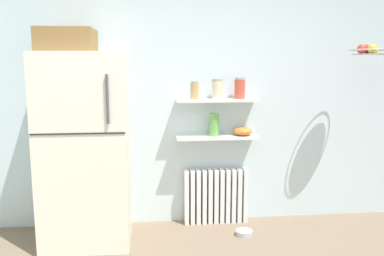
# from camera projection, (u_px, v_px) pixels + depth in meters

# --- Properties ---
(back_wall) EXTENTS (7.04, 0.10, 2.60)m
(back_wall) POSITION_uv_depth(u_px,v_px,m) (207.00, 96.00, 4.08)
(back_wall) COLOR silver
(back_wall) RESTS_ON ground_plane
(refrigerator) EXTENTS (0.77, 0.73, 1.93)m
(refrigerator) POSITION_uv_depth(u_px,v_px,m) (85.00, 144.00, 3.62)
(refrigerator) COLOR silver
(refrigerator) RESTS_ON ground_plane
(radiator) EXTENTS (0.65, 0.12, 0.56)m
(radiator) POSITION_uv_depth(u_px,v_px,m) (216.00, 196.00, 4.12)
(radiator) COLOR white
(radiator) RESTS_ON ground_plane
(wall_shelf_lower) EXTENTS (0.81, 0.22, 0.02)m
(wall_shelf_lower) POSITION_uv_depth(u_px,v_px,m) (217.00, 137.00, 3.99)
(wall_shelf_lower) COLOR white
(wall_shelf_upper) EXTENTS (0.81, 0.22, 0.02)m
(wall_shelf_upper) POSITION_uv_depth(u_px,v_px,m) (217.00, 100.00, 3.93)
(wall_shelf_upper) COLOR white
(storage_jar_0) EXTENTS (0.09, 0.09, 0.18)m
(storage_jar_0) POSITION_uv_depth(u_px,v_px,m) (195.00, 90.00, 3.89)
(storage_jar_0) COLOR tan
(storage_jar_0) RESTS_ON wall_shelf_upper
(storage_jar_1) EXTENTS (0.11, 0.11, 0.20)m
(storage_jar_1) POSITION_uv_depth(u_px,v_px,m) (217.00, 89.00, 3.91)
(storage_jar_1) COLOR beige
(storage_jar_1) RESTS_ON wall_shelf_upper
(storage_jar_2) EXTENTS (0.11, 0.11, 0.21)m
(storage_jar_2) POSITION_uv_depth(u_px,v_px,m) (240.00, 88.00, 3.94)
(storage_jar_2) COLOR #C64C38
(storage_jar_2) RESTS_ON wall_shelf_upper
(vase) EXTENTS (0.09, 0.09, 0.23)m
(vase) POSITION_uv_depth(u_px,v_px,m) (214.00, 125.00, 3.97)
(vase) COLOR #66A84C
(vase) RESTS_ON wall_shelf_lower
(shelf_bowl) EXTENTS (0.19, 0.19, 0.09)m
(shelf_bowl) POSITION_uv_depth(u_px,v_px,m) (243.00, 131.00, 4.01)
(shelf_bowl) COLOR orange
(shelf_bowl) RESTS_ON wall_shelf_lower
(pet_food_bowl) EXTENTS (0.16, 0.16, 0.05)m
(pet_food_bowl) POSITION_uv_depth(u_px,v_px,m) (244.00, 233.00, 3.84)
(pet_food_bowl) COLOR #B7B7BC
(pet_food_bowl) RESTS_ON ground_plane
(hanging_fruit_basket) EXTENTS (0.34, 0.34, 0.10)m
(hanging_fruit_basket) POSITION_uv_depth(u_px,v_px,m) (368.00, 50.00, 3.71)
(hanging_fruit_basket) COLOR #B2B2B7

